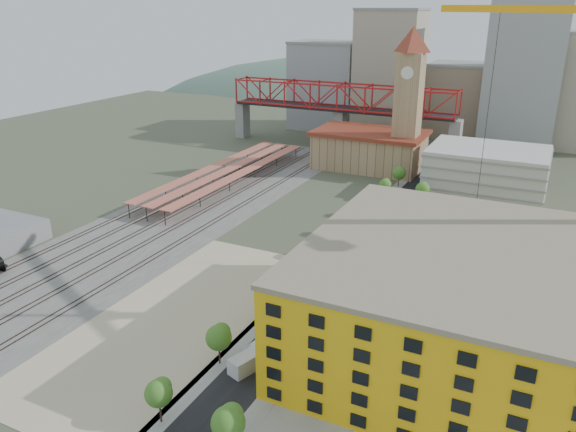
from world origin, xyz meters
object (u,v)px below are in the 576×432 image
at_px(site_trailer_d, 341,267).
at_px(clock_tower, 409,88).
at_px(site_trailer_a, 257,357).
at_px(site_trailer_c, 321,287).
at_px(construction_building, 449,299).
at_px(site_trailer_b, 273,340).
at_px(car_0, 245,351).

bearing_deg(site_trailer_d, clock_tower, 86.94).
bearing_deg(site_trailer_d, site_trailer_a, -98.74).
distance_m(clock_tower, site_trailer_d, 85.32).
height_order(site_trailer_a, site_trailer_d, site_trailer_a).
distance_m(site_trailer_c, site_trailer_d, 11.04).
height_order(clock_tower, site_trailer_a, clock_tower).
bearing_deg(clock_tower, site_trailer_c, -85.00).
bearing_deg(site_trailer_a, construction_building, 52.57).
bearing_deg(site_trailer_d, site_trailer_b, -98.74).
height_order(site_trailer_c, site_trailer_d, site_trailer_c).
height_order(construction_building, site_trailer_c, construction_building).
relative_size(site_trailer_b, site_trailer_d, 1.12).
distance_m(site_trailer_a, site_trailer_c, 26.15).
bearing_deg(site_trailer_b, clock_tower, 100.43).
height_order(clock_tower, site_trailer_c, clock_tower).
bearing_deg(site_trailer_c, site_trailer_b, -70.49).
xyz_separation_m(site_trailer_c, car_0, (-3.00, -24.74, -0.69)).
relative_size(site_trailer_b, site_trailer_c, 0.95).
bearing_deg(car_0, site_trailer_a, -25.13).
bearing_deg(car_0, site_trailer_b, 54.04).
bearing_deg(site_trailer_a, car_0, 173.39).
distance_m(construction_building, site_trailer_c, 28.52).
height_order(site_trailer_b, site_trailer_c, site_trailer_c).
distance_m(clock_tower, site_trailer_b, 115.59).
relative_size(clock_tower, site_trailer_b, 5.28).
xyz_separation_m(construction_building, site_trailer_b, (-26.00, -12.03, -8.06)).
relative_size(construction_building, site_trailer_b, 5.14).
bearing_deg(clock_tower, construction_building, -71.22).
xyz_separation_m(site_trailer_a, site_trailer_b, (0.00, 5.54, -0.05)).
distance_m(construction_building, site_trailer_a, 32.39).
relative_size(site_trailer_a, site_trailer_d, 1.16).
xyz_separation_m(construction_building, site_trailer_c, (-26.00, 8.58, -7.99)).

